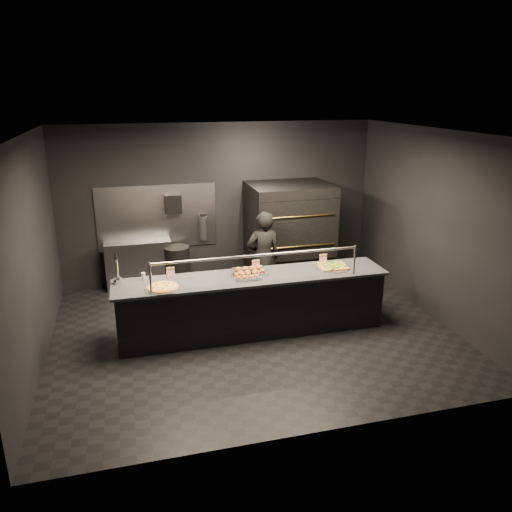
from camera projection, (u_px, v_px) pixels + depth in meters
name	position (u px, v px, depth m)	size (l,w,h in m)	color
room	(250.00, 238.00, 7.29)	(6.04, 6.00, 3.00)	black
service_counter	(252.00, 304.00, 7.58)	(4.10, 0.78, 1.37)	black
pizza_oven	(289.00, 234.00, 9.45)	(1.50, 1.23, 1.91)	black
prep_shelf	(139.00, 265.00, 9.32)	(1.20, 0.35, 0.90)	#99999E
towel_dispenser	(173.00, 204.00, 9.21)	(0.30, 0.20, 0.35)	black
fire_extinguisher	(203.00, 228.00, 9.51)	(0.14, 0.14, 0.51)	#B2B2B7
beer_tap	(117.00, 274.00, 7.10)	(0.13, 0.19, 0.51)	silver
round_pizza	(163.00, 287.00, 6.97)	(0.51, 0.51, 0.03)	silver
slider_tray_a	(247.00, 276.00, 7.36)	(0.42, 0.33, 0.06)	silver
slider_tray_b	(250.00, 271.00, 7.55)	(0.57, 0.48, 0.08)	silver
square_pizza	(333.00, 266.00, 7.78)	(0.54, 0.54, 0.05)	silver
condiment_jar	(145.00, 276.00, 7.30)	(0.15, 0.06, 0.10)	silver
tent_cards	(252.00, 265.00, 7.68)	(2.54, 0.04, 0.15)	white
trash_bin	(178.00, 267.00, 9.38)	(0.47, 0.47, 0.78)	black
worker	(263.00, 257.00, 8.59)	(0.59, 0.39, 1.62)	black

